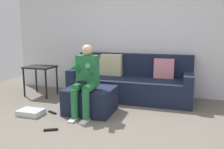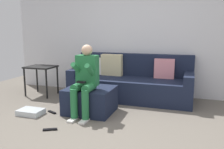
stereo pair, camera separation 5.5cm
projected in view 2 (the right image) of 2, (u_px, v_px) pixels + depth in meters
name	position (u px, v px, depth m)	size (l,w,h in m)	color
ground_plane	(98.00, 135.00, 3.21)	(7.60, 7.60, 0.00)	#6B6359
wall_back	(137.00, 35.00, 5.15)	(5.84, 0.10, 2.56)	silver
couch_sectional	(131.00, 83.00, 4.93)	(2.44, 0.91, 0.90)	#192138
ottoman	(90.00, 100.00, 4.08)	(0.78, 0.69, 0.43)	#192138
person_seated	(85.00, 78.00, 3.83)	(0.35, 0.57, 1.16)	#26723F
storage_bin	(31.00, 112.00, 3.99)	(0.40, 0.29, 0.09)	silver
side_table	(41.00, 71.00, 5.13)	(0.59, 0.49, 0.63)	black
remote_near_ottoman	(50.00, 129.00, 3.37)	(0.20, 0.05, 0.02)	black
remote_by_storage_bin	(52.00, 112.00, 4.08)	(0.19, 0.05, 0.02)	black
remote_under_side_table	(20.00, 111.00, 4.12)	(0.15, 0.05, 0.02)	black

